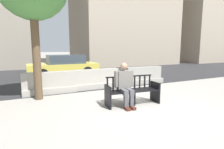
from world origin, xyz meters
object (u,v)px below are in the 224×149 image
car_taxi_near (64,66)px  jersey_barrier_right (144,77)px  seated_person (125,84)px  street_bench (132,92)px  jersey_barrier_centre (97,80)px  jersey_barrier_left (50,84)px

car_taxi_near → jersey_barrier_right: bearing=-51.5°
seated_person → jersey_barrier_right: (2.64, 2.71, -0.35)m
street_bench → jersey_barrier_right: size_ratio=0.86×
jersey_barrier_centre → car_taxi_near: bearing=100.1°
street_bench → jersey_barrier_right: bearing=48.7°
jersey_barrier_centre → jersey_barrier_right: bearing=-0.5°
seated_person → street_bench: bearing=6.0°
street_bench → car_taxi_near: bearing=97.4°
car_taxi_near → seated_person: bearing=-85.0°
street_bench → jersey_barrier_left: 3.39m
seated_person → car_taxi_near: size_ratio=0.31×
jersey_barrier_centre → jersey_barrier_right: 2.51m
jersey_barrier_centre → street_bench: bearing=-86.6°
seated_person → jersey_barrier_right: seated_person is taller
jersey_barrier_left → jersey_barrier_right: 4.51m
jersey_barrier_centre → car_taxi_near: size_ratio=0.47×
jersey_barrier_centre → jersey_barrier_right: size_ratio=1.00×
jersey_barrier_centre → jersey_barrier_left: size_ratio=1.00×
seated_person → jersey_barrier_left: seated_person is taller
jersey_barrier_right → jersey_barrier_centre: bearing=179.5°
street_bench → seated_person: seated_person is taller
street_bench → jersey_barrier_centre: street_bench is taller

